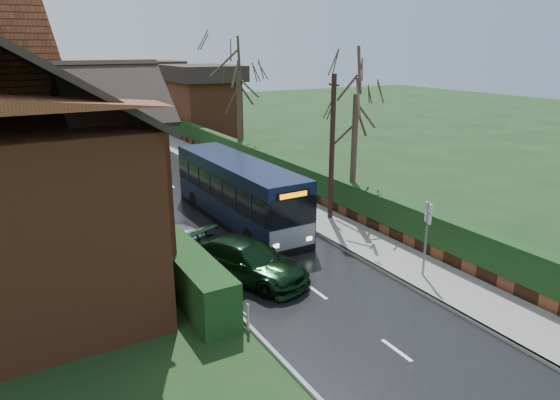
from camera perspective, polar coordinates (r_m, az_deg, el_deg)
ground at (r=19.13m, az=0.85°, el=-8.11°), size 140.00×140.00×0.00m
road at (r=27.62m, az=-9.79°, el=-0.26°), size 6.00×100.00×0.02m
pavement at (r=29.25m, az=-1.98°, el=1.09°), size 2.50×100.00×0.14m
kerb_right at (r=28.73m, az=-4.10°, el=0.76°), size 0.12×100.00×0.14m
kerb_left at (r=26.79m, az=-15.91°, el=-1.15°), size 0.12×100.00×0.10m
front_hedge at (r=21.76m, az=-14.91°, el=-3.23°), size 1.20×16.00×1.60m
picket_fence at (r=22.06m, az=-12.97°, el=-3.77°), size 0.10×16.00×0.90m
right_wall_hedge at (r=29.73m, az=0.64°, el=3.26°), size 0.60×50.00×1.80m
brick_house at (r=20.00m, az=-29.00°, el=4.07°), size 9.30×14.60×10.30m
bus at (r=23.91m, az=-4.79°, el=0.91°), size 2.43×9.96×3.01m
car_silver at (r=20.66m, az=-10.73°, el=-4.57°), size 2.05×3.84×1.24m
car_green at (r=18.32m, az=-3.83°, el=-6.87°), size 3.88×5.32×1.43m
car_distant at (r=52.68m, az=-17.83°, el=8.11°), size 1.84×3.80×1.20m
bus_stop_sign at (r=18.57m, az=16.43°, el=-3.18°), size 0.19×0.44×2.94m
telegraph_pole at (r=23.74m, az=5.96°, el=5.83°), size 0.24×0.90×6.99m
tree_right_near at (r=23.96m, az=8.78°, el=12.87°), size 4.00×4.00×8.63m
tree_right_far at (r=34.87m, az=-4.79°, el=15.14°), size 4.82×4.82×9.32m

